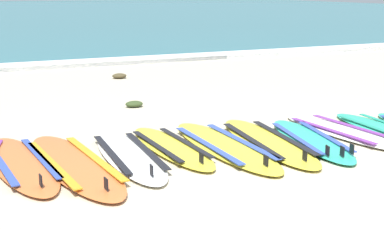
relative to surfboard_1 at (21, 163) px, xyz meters
The scene contains 13 objects.
ground_plane 2.46m from the surfboard_1, 14.98° to the right, with size 80.00×80.00×0.00m, color #C1B599.
wave_foam_strip 8.00m from the surfboard_1, 72.68° to the left, with size 80.00×0.78×0.11m, color white.
surfboard_1 is the anchor object (origin of this frame).
surfboard_2 0.57m from the surfboard_1, 25.67° to the right, with size 0.82×2.63×0.18m.
surfboard_3 1.17m from the surfboard_1, ahead, with size 0.70×2.27×0.18m.
surfboard_4 1.72m from the surfboard_1, ahead, with size 0.55×2.07×0.18m.
surfboard_5 2.34m from the surfboard_1, ahead, with size 0.66×2.48×0.18m.
surfboard_6 2.91m from the surfboard_1, ahead, with size 0.89×2.47×0.18m.
surfboard_7 3.46m from the surfboard_1, ahead, with size 0.97×2.20×0.18m.
surfboard_8 4.06m from the surfboard_1, ahead, with size 0.70×2.23×0.18m.
surfboard_9 4.65m from the surfboard_1, ahead, with size 0.62×1.97×0.18m.
seaweed_clump_near_shoreline 3.23m from the surfboard_1, 48.90° to the left, with size 0.28×0.23×0.10m, color #384723.
seaweed_clump_mid_sand 6.01m from the surfboard_1, 62.35° to the left, with size 0.30×0.24×0.11m, color #4C4228.
Camera 1 is at (-3.15, -5.46, 1.90)m, focal length 53.37 mm.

